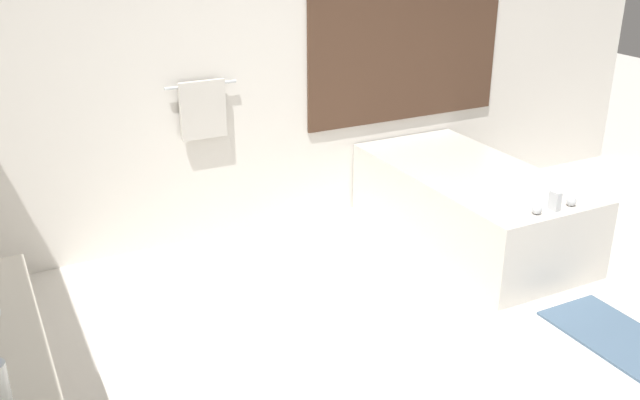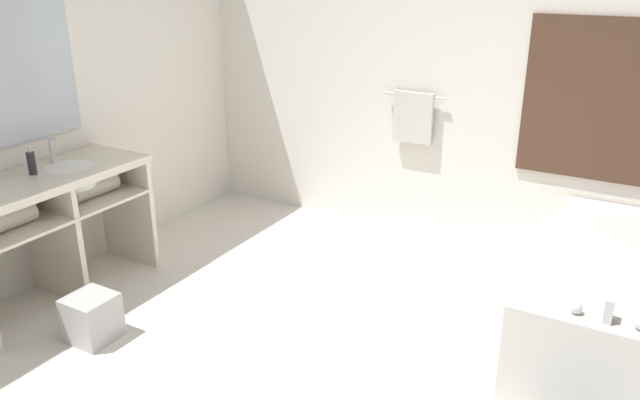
{
  "view_description": "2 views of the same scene",
  "coord_description": "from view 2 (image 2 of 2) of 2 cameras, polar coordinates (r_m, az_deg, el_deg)",
  "views": [
    {
      "loc": [
        -1.74,
        -2.4,
        2.27
      ],
      "look_at": [
        -0.17,
        0.65,
        0.85
      ],
      "focal_mm": 40.0,
      "sensor_mm": 36.0,
      "label": 1
    },
    {
      "loc": [
        1.46,
        -2.35,
        2.11
      ],
      "look_at": [
        -0.33,
        0.75,
        0.75
      ],
      "focal_mm": 35.0,
      "sensor_mm": 36.0,
      "label": 2
    }
  ],
  "objects": [
    {
      "name": "wall_back_with_blinds",
      "position": [
        4.85,
        12.97,
        11.26
      ],
      "size": [
        7.4,
        0.13,
        2.7
      ],
      "color": "white",
      "rests_on": "ground_plane"
    },
    {
      "name": "bathtub",
      "position": [
        4.07,
        25.56,
        -7.79
      ],
      "size": [
        0.91,
        1.78,
        0.66
      ],
      "color": "silver",
      "rests_on": "ground_plane"
    },
    {
      "name": "ground_plane",
      "position": [
        3.48,
        -1.56,
        -16.48
      ],
      "size": [
        16.0,
        16.0,
        0.0
      ],
      "primitive_type": "plane",
      "color": "silver",
      "rests_on": "ground"
    },
    {
      "name": "soap_dispenser",
      "position": [
        4.31,
        -24.87,
        3.12
      ],
      "size": [
        0.05,
        0.05,
        0.17
      ],
      "color": "#28282D",
      "rests_on": "vanity_counter"
    },
    {
      "name": "waste_bin",
      "position": [
        4.0,
        -20.14,
        -10.06
      ],
      "size": [
        0.26,
        0.26,
        0.28
      ],
      "color": "#B2B2B2",
      "rests_on": "ground_plane"
    },
    {
      "name": "vanity_counter",
      "position": [
        4.38,
        -23.27,
        -0.79
      ],
      "size": [
        0.57,
        1.32,
        0.86
      ],
      "color": "beige",
      "rests_on": "ground_plane"
    },
    {
      "name": "sink_faucet",
      "position": [
        4.5,
        -23.32,
        4.2
      ],
      "size": [
        0.09,
        0.04,
        0.18
      ],
      "color": "silver",
      "rests_on": "vanity_counter"
    }
  ]
}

